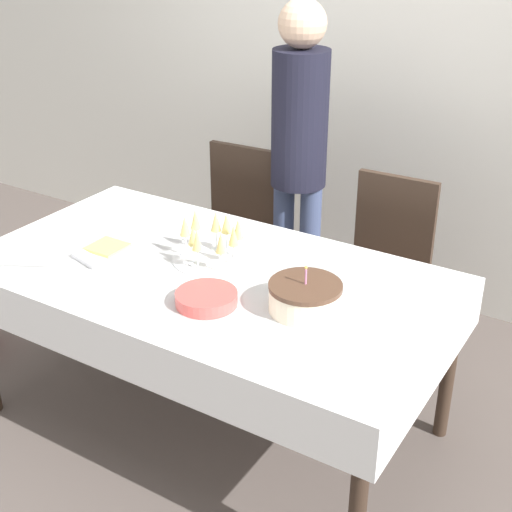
% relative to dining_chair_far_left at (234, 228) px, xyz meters
% --- Properties ---
extents(ground_plane, '(12.00, 12.00, 0.00)m').
position_rel_dining_chair_far_left_xyz_m(ground_plane, '(0.44, -0.86, -0.54)').
color(ground_plane, '#564C47').
extents(wall_back, '(8.00, 0.05, 2.70)m').
position_rel_dining_chair_far_left_xyz_m(wall_back, '(0.44, 0.75, 0.81)').
color(wall_back, silver).
rests_on(wall_back, ground_plane).
extents(dining_table, '(1.98, 1.08, 0.78)m').
position_rel_dining_chair_far_left_xyz_m(dining_table, '(0.44, -0.86, 0.14)').
color(dining_table, white).
rests_on(dining_table, ground_plane).
extents(dining_chair_far_left, '(0.44, 0.44, 0.97)m').
position_rel_dining_chair_far_left_xyz_m(dining_chair_far_left, '(0.00, 0.00, 0.00)').
color(dining_chair_far_left, '#38281E').
rests_on(dining_chair_far_left, ground_plane).
extents(dining_chair_far_right, '(0.43, 0.43, 0.97)m').
position_rel_dining_chair_far_left_xyz_m(dining_chair_far_right, '(0.88, 0.00, 0.00)').
color(dining_chair_far_right, '#38281E').
rests_on(dining_chair_far_right, ground_plane).
extents(birthday_cake, '(0.27, 0.27, 0.18)m').
position_rel_dining_chair_far_left_xyz_m(birthday_cake, '(0.93, -0.92, 0.29)').
color(birthday_cake, beige).
rests_on(birthday_cake, dining_table).
extents(champagne_tray, '(0.35, 0.35, 0.18)m').
position_rel_dining_chair_far_left_xyz_m(champagne_tray, '(0.40, -0.76, 0.33)').
color(champagne_tray, silver).
rests_on(champagne_tray, dining_table).
extents(plate_stack_main, '(0.24, 0.24, 0.05)m').
position_rel_dining_chair_far_left_xyz_m(plate_stack_main, '(0.59, -1.08, 0.26)').
color(plate_stack_main, '#CC4C47').
rests_on(plate_stack_main, dining_table).
extents(cake_knife, '(0.30, 0.09, 0.00)m').
position_rel_dining_chair_far_left_xyz_m(cake_knife, '(1.05, -1.16, 0.24)').
color(cake_knife, silver).
rests_on(cake_knife, dining_table).
extents(fork_pile, '(0.18, 0.10, 0.02)m').
position_rel_dining_chair_far_left_xyz_m(fork_pile, '(-0.04, -1.06, 0.25)').
color(fork_pile, silver).
rests_on(fork_pile, dining_table).
extents(napkin_pile, '(0.15, 0.15, 0.01)m').
position_rel_dining_chair_far_left_xyz_m(napkin_pile, '(-0.06, -0.92, 0.25)').
color(napkin_pile, '#E0D166').
rests_on(napkin_pile, dining_table).
extents(person_standing, '(0.28, 0.28, 1.75)m').
position_rel_dining_chair_far_left_xyz_m(person_standing, '(0.36, 0.05, 0.53)').
color(person_standing, '#3F4C72').
rests_on(person_standing, ground_plane).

